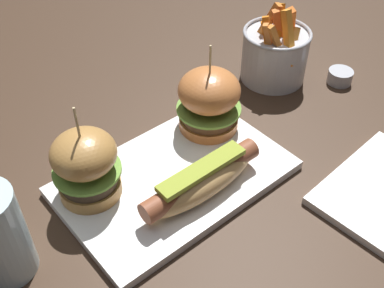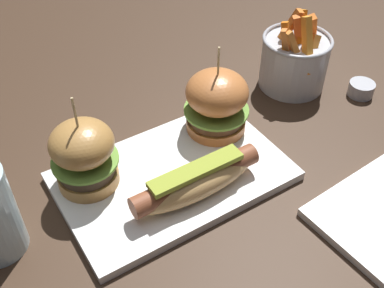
% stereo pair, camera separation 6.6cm
% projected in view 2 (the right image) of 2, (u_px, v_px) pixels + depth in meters
% --- Properties ---
extents(ground_plane, '(3.00, 3.00, 0.00)m').
position_uv_depth(ground_plane, '(173.00, 179.00, 0.68)').
color(ground_plane, '#382619').
extents(platter_main, '(0.32, 0.20, 0.01)m').
position_uv_depth(platter_main, '(173.00, 176.00, 0.68)').
color(platter_main, white).
rests_on(platter_main, ground).
extents(hot_dog, '(0.19, 0.05, 0.05)m').
position_uv_depth(hot_dog, '(196.00, 181.00, 0.63)').
color(hot_dog, tan).
rests_on(hot_dog, platter_main).
extents(slider_left, '(0.09, 0.09, 0.15)m').
position_uv_depth(slider_left, '(84.00, 155.00, 0.63)').
color(slider_left, '#A7773D').
rests_on(slider_left, platter_main).
extents(slider_right, '(0.10, 0.10, 0.15)m').
position_uv_depth(slider_right, '(217.00, 102.00, 0.71)').
color(slider_right, '#BC6E38').
rests_on(slider_right, platter_main).
extents(fries_bucket, '(0.12, 0.12, 0.15)m').
position_uv_depth(fries_bucket, '(294.00, 60.00, 0.82)').
color(fries_bucket, '#B7BABF').
rests_on(fries_bucket, ground).
extents(sauce_ramekin, '(0.04, 0.04, 0.02)m').
position_uv_depth(sauce_ramekin, '(361.00, 88.00, 0.83)').
color(sauce_ramekin, '#A8AAB2').
rests_on(sauce_ramekin, ground).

